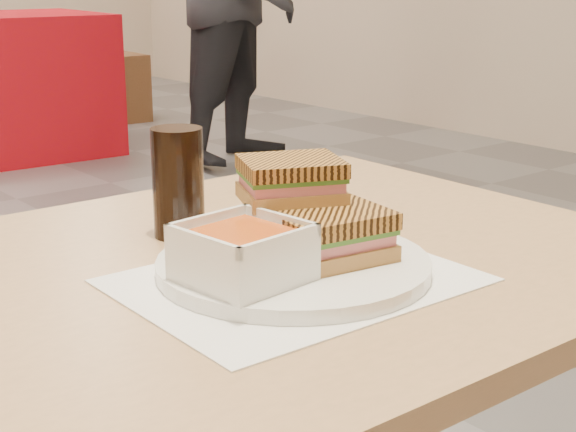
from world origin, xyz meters
TOP-DOWN VIEW (x-y plane):
  - main_table at (-0.12, -1.92)m, footprint 1.21×0.72m
  - tray_liner at (0.01, -2.01)m, footprint 0.35×0.28m
  - plate at (0.03, -1.99)m, footprint 0.29×0.29m
  - soup_bowl at (-0.05, -2.01)m, footprint 0.12×0.12m
  - panini_lower at (0.06, -2.01)m, footprint 0.13×0.12m
  - panini_upper at (0.06, -1.95)m, footprint 0.13×0.12m
  - cola_glass at (0.01, -1.79)m, footprint 0.06×0.06m
  - bg_table_1 at (1.49, 2.28)m, footprint 0.97×0.97m
  - bg_chair_1l at (1.56, 2.56)m, footprint 0.40×0.40m
  - bg_chair_1r at (2.42, 2.92)m, footprint 0.44×0.44m

SIDE VIEW (x-z plane):
  - bg_chair_1l at x=1.56m, z-range 0.00..0.45m
  - bg_chair_1r at x=2.42m, z-range 0.00..0.47m
  - bg_table_1 at x=1.49m, z-range 0.00..0.81m
  - main_table at x=-0.12m, z-range 0.26..1.01m
  - tray_liner at x=0.01m, z-range 0.75..0.75m
  - plate at x=0.03m, z-range 0.75..0.77m
  - soup_bowl at x=-0.05m, z-range 0.76..0.82m
  - panini_lower at x=0.06m, z-range 0.77..0.82m
  - cola_glass at x=0.01m, z-range 0.75..0.88m
  - panini_upper at x=0.06m, z-range 0.82..0.87m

